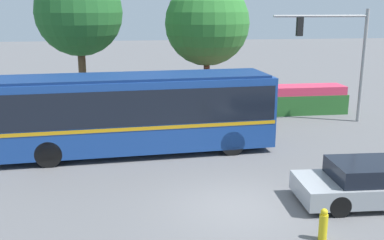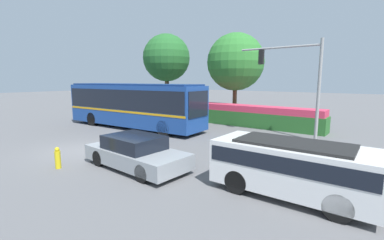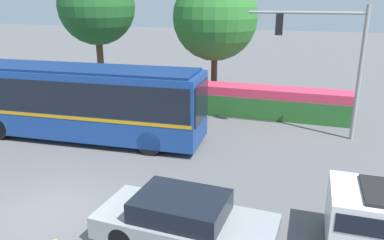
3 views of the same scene
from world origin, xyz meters
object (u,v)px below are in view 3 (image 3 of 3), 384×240
Objects in this scene: city_bus at (76,98)px; sedan_foreground at (184,221)px; street_tree_left at (96,6)px; street_tree_centre at (215,18)px; traffic_light_pole at (332,52)px.

city_bus reaches higher than sedan_foreground.
street_tree_left is 6.96m from street_tree_centre.
sedan_foreground is 16.39m from street_tree_left.
street_tree_left is (-13.02, 2.94, 1.70)m from traffic_light_pole.
sedan_foreground is at bearing -78.17° from street_tree_centre.
city_bus is at bearing -67.96° from street_tree_left.
street_tree_left reaches higher than sedan_foreground.
traffic_light_pole is at bearing 15.26° from city_bus.
traffic_light_pole reaches higher than sedan_foreground.
sedan_foreground is 0.80× the size of traffic_light_pole.
sedan_foreground is (7.02, -5.84, -1.20)m from city_bus.
street_tree_centre is at bearing 104.46° from sedan_foreground.
street_tree_left is (-9.64, 12.31, 4.89)m from sedan_foreground.
street_tree_left is at bearing 130.70° from sedan_foreground.
street_tree_centre is (6.86, 0.98, -0.59)m from street_tree_left.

